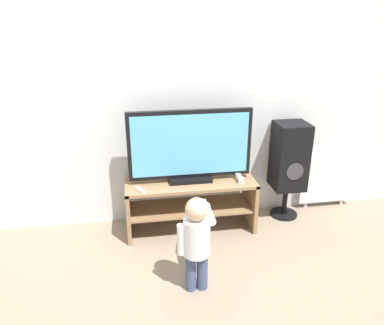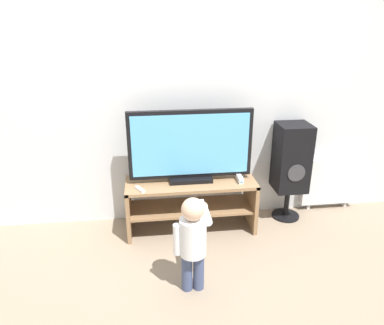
# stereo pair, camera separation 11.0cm
# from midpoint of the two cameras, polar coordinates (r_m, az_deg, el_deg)

# --- Properties ---
(ground_plane) EXTENTS (16.00, 16.00, 0.00)m
(ground_plane) POSITION_cam_midpoint_polar(r_m,az_deg,el_deg) (3.58, 1.17, -11.71)
(ground_plane) COLOR gray
(wall_back) EXTENTS (10.00, 0.06, 2.60)m
(wall_back) POSITION_cam_midpoint_polar(r_m,az_deg,el_deg) (3.56, 0.10, 10.83)
(wall_back) COLOR silver
(wall_back) RESTS_ON ground_plane
(tv_stand) EXTENTS (1.22, 0.43, 0.51)m
(tv_stand) POSITION_cam_midpoint_polar(r_m,az_deg,el_deg) (3.60, 0.70, -5.31)
(tv_stand) COLOR #93704C
(tv_stand) RESTS_ON ground_plane
(television) EXTENTS (1.14, 0.20, 0.68)m
(television) POSITION_cam_midpoint_polar(r_m,az_deg,el_deg) (3.42, 0.69, 2.38)
(television) COLOR black
(television) RESTS_ON tv_stand
(game_console) EXTENTS (0.05, 0.20, 0.05)m
(game_console) POSITION_cam_midpoint_polar(r_m,az_deg,el_deg) (3.57, 8.07, -2.31)
(game_console) COLOR white
(game_console) RESTS_ON tv_stand
(remote_primary) EXTENTS (0.09, 0.13, 0.03)m
(remote_primary) POSITION_cam_midpoint_polar(r_m,az_deg,el_deg) (3.37, -7.03, -4.07)
(remote_primary) COLOR white
(remote_primary) RESTS_ON tv_stand
(child) EXTENTS (0.30, 0.45, 0.78)m
(child) POSITION_cam_midpoint_polar(r_m,az_deg,el_deg) (2.79, 1.30, -11.27)
(child) COLOR #3F4C72
(child) RESTS_ON ground_plane
(speaker_tower) EXTENTS (0.31, 0.31, 1.00)m
(speaker_tower) POSITION_cam_midpoint_polar(r_m,az_deg,el_deg) (3.82, 15.69, 0.45)
(speaker_tower) COLOR black
(speaker_tower) RESTS_ON ground_plane
(radiator) EXTENTS (0.60, 0.08, 0.57)m
(radiator) POSITION_cam_midpoint_polar(r_m,az_deg,el_deg) (4.27, 20.92, -2.68)
(radiator) COLOR white
(radiator) RESTS_ON ground_plane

